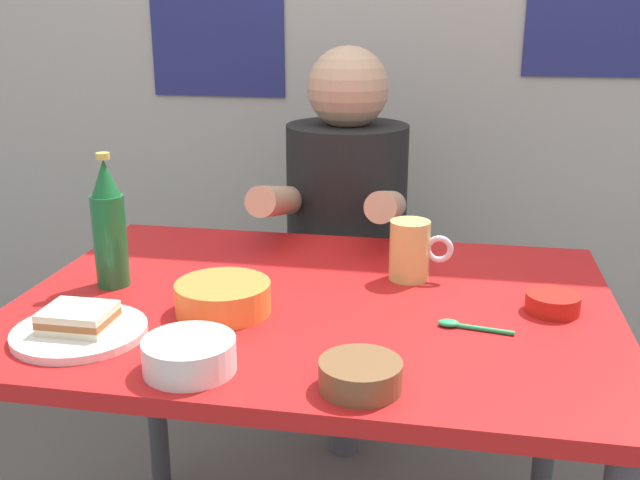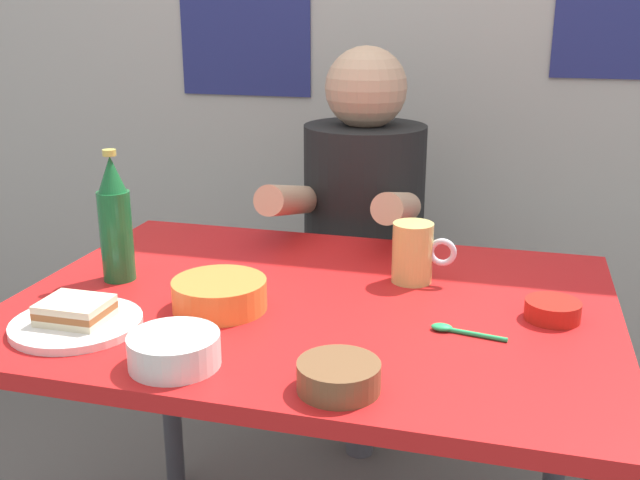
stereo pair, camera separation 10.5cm
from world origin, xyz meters
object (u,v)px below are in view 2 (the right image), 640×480
person_seated (363,203)px  beer_mug (414,253)px  soup_bowl_orange (219,293)px  plate_orange (77,324)px  sandwich (75,310)px  stool (361,345)px  dining_table (313,344)px  beer_bottle (115,222)px

person_seated → beer_mug: bearing=-67.1°
beer_mug → soup_bowl_orange: beer_mug is taller
plate_orange → sandwich: sandwich is taller
plate_orange → person_seated: bearing=69.6°
stool → person_seated: (0.00, -0.01, 0.42)m
dining_table → sandwich: 0.44m
beer_mug → soup_bowl_orange: bearing=-143.9°
beer_mug → beer_bottle: beer_bottle is taller
beer_mug → sandwich: bearing=-144.4°
dining_table → sandwich: (-0.35, -0.23, 0.13)m
stool → beer_mug: size_ratio=3.57×
sandwich → beer_mug: 0.64m
dining_table → beer_bottle: size_ratio=4.20×
dining_table → person_seated: size_ratio=1.53×
person_seated → beer_mug: size_ratio=5.71×
dining_table → beer_mug: (0.17, 0.14, 0.15)m
plate_orange → beer_mug: size_ratio=1.75×
plate_orange → beer_bottle: beer_bottle is taller
person_seated → stool: bearing=90.0°
stool → person_seated: bearing=-90.0°
stool → plate_orange: (-0.32, -0.86, 0.40)m
dining_table → plate_orange: (-0.35, -0.23, 0.10)m
beer_mug → beer_bottle: bearing=-166.0°
person_seated → plate_orange: (-0.32, -0.85, -0.02)m
person_seated → beer_bottle: (-0.37, -0.62, 0.09)m
stool → beer_mug: bearing=-67.5°
plate_orange → beer_bottle: 0.26m
stool → plate_orange: plate_orange is taller
plate_orange → soup_bowl_orange: 0.25m
beer_bottle → soup_bowl_orange: bearing=-19.4°
soup_bowl_orange → stool: bearing=81.1°
dining_table → person_seated: (-0.04, 0.62, 0.12)m
person_seated → sandwich: bearing=-110.4°
sandwich → soup_bowl_orange: (0.20, 0.14, -0.00)m
dining_table → person_seated: bearing=93.4°
dining_table → person_seated: 0.63m
sandwich → person_seated: bearing=69.6°
soup_bowl_orange → beer_mug: bearing=36.1°
person_seated → beer_bottle: person_seated is taller
stool → beer_mug: 0.70m
plate_orange → dining_table: bearing=33.1°
stool → beer_bottle: 0.89m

